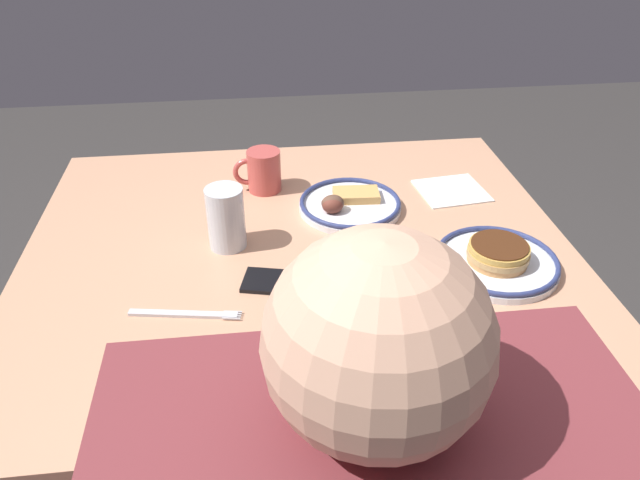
# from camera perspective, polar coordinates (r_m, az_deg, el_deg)

# --- Properties ---
(ground_plane) EXTENTS (6.00, 6.00, 0.00)m
(ground_plane) POSITION_cam_1_polar(r_m,az_deg,el_deg) (1.76, -1.44, -21.61)
(ground_plane) COLOR #363332
(dining_table) EXTENTS (1.10, 0.97, 0.76)m
(dining_table) POSITION_cam_1_polar(r_m,az_deg,el_deg) (1.27, -1.85, -3.70)
(dining_table) COLOR tan
(dining_table) RESTS_ON ground_plane
(plate_near_main) EXTENTS (0.23, 0.23, 0.05)m
(plate_near_main) POSITION_cam_1_polar(r_m,az_deg,el_deg) (1.35, 2.70, 3.41)
(plate_near_main) COLOR white
(plate_near_main) RESTS_ON dining_table
(plate_center_pancakes) EXTENTS (0.23, 0.23, 0.05)m
(plate_center_pancakes) POSITION_cam_1_polar(r_m,az_deg,el_deg) (1.21, 16.27, -1.76)
(plate_center_pancakes) COLOR silver
(plate_center_pancakes) RESTS_ON dining_table
(coffee_mug) EXTENTS (0.11, 0.08, 0.10)m
(coffee_mug) POSITION_cam_1_polar(r_m,az_deg,el_deg) (1.42, -5.39, 6.53)
(coffee_mug) COLOR #BF4C47
(coffee_mug) RESTS_ON dining_table
(drinking_glass) EXTENTS (0.07, 0.07, 0.13)m
(drinking_glass) POSITION_cam_1_polar(r_m,az_deg,el_deg) (1.22, -8.79, 1.79)
(drinking_glass) COLOR silver
(drinking_glass) RESTS_ON dining_table
(cell_phone) EXTENTS (0.16, 0.10, 0.01)m
(cell_phone) POSITION_cam_1_polar(r_m,az_deg,el_deg) (1.12, -3.59, -3.98)
(cell_phone) COLOR black
(cell_phone) RESTS_ON dining_table
(paper_napkin) EXTENTS (0.17, 0.16, 0.00)m
(paper_napkin) POSITION_cam_1_polar(r_m,az_deg,el_deg) (1.46, 12.24, 4.54)
(paper_napkin) COLOR white
(paper_napkin) RESTS_ON dining_table
(fork_near) EXTENTS (0.21, 0.03, 0.01)m
(fork_near) POSITION_cam_1_polar(r_m,az_deg,el_deg) (1.04, 7.48, -7.85)
(fork_near) COLOR silver
(fork_near) RESTS_ON dining_table
(fork_far) EXTENTS (0.20, 0.05, 0.01)m
(fork_far) POSITION_cam_1_polar(r_m,az_deg,el_deg) (1.08, -12.49, -6.81)
(fork_far) COLOR silver
(fork_far) RESTS_ON dining_table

